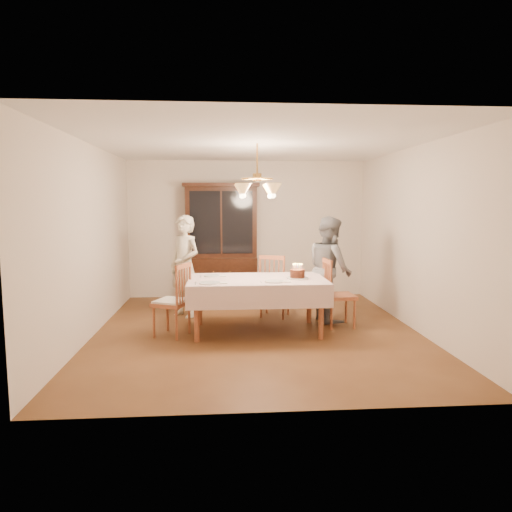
{
  "coord_description": "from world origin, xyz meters",
  "views": [
    {
      "loc": [
        -0.48,
        -6.25,
        1.8
      ],
      "look_at": [
        0.0,
        0.2,
        1.05
      ],
      "focal_mm": 32.0,
      "sensor_mm": 36.0,
      "label": 1
    }
  ],
  "objects": [
    {
      "name": "place_setting_near_left",
      "position": [
        -0.64,
        -0.35,
        0.77
      ],
      "size": [
        0.42,
        0.27,
        0.02
      ],
      "color": "white",
      "rests_on": "dining_table"
    },
    {
      "name": "place_setting_near_right",
      "position": [
        0.22,
        -0.3,
        0.77
      ],
      "size": [
        0.4,
        0.25,
        0.02
      ],
      "color": "white",
      "rests_on": "dining_table"
    },
    {
      "name": "dining_table",
      "position": [
        0.0,
        0.0,
        0.68
      ],
      "size": [
        1.9,
        1.1,
        0.76
      ],
      "color": "brown",
      "rests_on": "ground"
    },
    {
      "name": "birthday_cake",
      "position": [
        0.56,
        -0.04,
        0.82
      ],
      "size": [
        0.3,
        0.3,
        0.21
      ],
      "color": "white",
      "rests_on": "dining_table"
    },
    {
      "name": "elderly_woman",
      "position": [
        -1.08,
        0.98,
        0.81
      ],
      "size": [
        0.69,
        0.68,
        1.61
      ],
      "primitive_type": "imported",
      "rotation": [
        0.0,
        0.0,
        -0.75
      ],
      "color": "#EEE5C9",
      "rests_on": "ground"
    },
    {
      "name": "room_shell",
      "position": [
        0.0,
        0.0,
        1.58
      ],
      "size": [
        5.0,
        5.0,
        5.0
      ],
      "color": "white",
      "rests_on": "ground"
    },
    {
      "name": "place_setting_far_left",
      "position": [
        -0.62,
        0.23,
        0.77
      ],
      "size": [
        0.37,
        0.23,
        0.02
      ],
      "color": "white",
      "rests_on": "dining_table"
    },
    {
      "name": "chair_left_end",
      "position": [
        -1.17,
        -0.12,
        0.45
      ],
      "size": [
        0.56,
        0.57,
        1.0
      ],
      "color": "brown",
      "rests_on": "ground"
    },
    {
      "name": "chair_far_side",
      "position": [
        0.34,
        0.84,
        0.44
      ],
      "size": [
        0.56,
        0.55,
        1.0
      ],
      "color": "brown",
      "rests_on": "ground"
    },
    {
      "name": "chandelier",
      "position": [
        -0.0,
        -0.0,
        1.98
      ],
      "size": [
        0.62,
        0.62,
        0.73
      ],
      "color": "#BF8C3F",
      "rests_on": "ground"
    },
    {
      "name": "china_hutch",
      "position": [
        -0.49,
        2.25,
        1.04
      ],
      "size": [
        1.38,
        0.54,
        2.16
      ],
      "color": "black",
      "rests_on": "ground"
    },
    {
      "name": "adult_in_grey",
      "position": [
        1.16,
        0.56,
        0.8
      ],
      "size": [
        0.73,
        0.87,
        1.61
      ],
      "primitive_type": "imported",
      "rotation": [
        0.0,
        0.0,
        1.74
      ],
      "color": "slate",
      "rests_on": "ground"
    },
    {
      "name": "ground",
      "position": [
        0.0,
        0.0,
        0.0
      ],
      "size": [
        5.0,
        5.0,
        0.0
      ],
      "primitive_type": "plane",
      "color": "#573219",
      "rests_on": "ground"
    },
    {
      "name": "chair_right_end",
      "position": [
        1.21,
        0.19,
        0.44
      ],
      "size": [
        0.45,
        0.46,
        1.0
      ],
      "color": "brown",
      "rests_on": "ground"
    }
  ]
}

